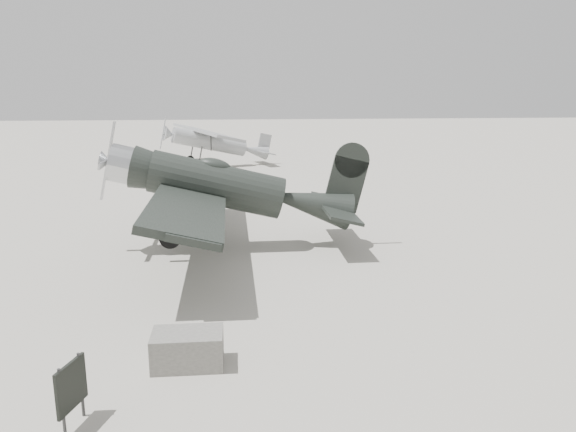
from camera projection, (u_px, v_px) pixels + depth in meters
name	position (u px, v px, depth m)	size (l,w,h in m)	color
ground	(274.00, 288.00, 16.88)	(160.00, 160.00, 0.00)	gray
lowwing_monoplane	(229.00, 188.00, 20.50)	(9.50, 13.16, 4.28)	black
highwing_monoplane	(214.00, 139.00, 40.57)	(8.22, 11.38, 3.26)	#939698
equipment_block	(188.00, 349.00, 12.18)	(1.53, 0.96, 0.77)	#5E5C57
sign_board	(71.00, 387.00, 9.95)	(0.32, 0.85, 1.26)	#333333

